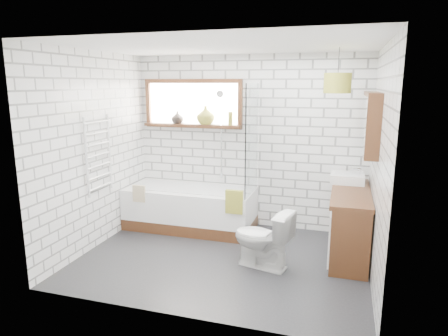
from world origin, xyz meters
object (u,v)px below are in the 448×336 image
(vanity, at_px, (350,223))
(toilet, at_px, (262,238))
(basin, at_px, (347,178))
(bathtub, at_px, (191,208))
(pendant, at_px, (337,83))

(vanity, relative_size, toilet, 2.04)
(vanity, relative_size, basin, 3.32)
(vanity, height_order, basin, basin)
(bathtub, relative_size, vanity, 1.31)
(bathtub, bearing_deg, pendant, -10.59)
(toilet, xyz_separation_m, pendant, (0.72, 0.59, 1.75))
(vanity, xyz_separation_m, basin, (-0.06, 0.44, 0.47))
(bathtub, xyz_separation_m, toilet, (1.27, -0.96, 0.05))
(toilet, bearing_deg, bathtub, -114.13)
(bathtub, bearing_deg, vanity, -7.89)
(basin, bearing_deg, pendant, -110.16)
(vanity, bearing_deg, bathtub, 172.11)
(bathtub, distance_m, basin, 2.25)
(vanity, xyz_separation_m, pendant, (-0.24, -0.06, 1.69))
(pendant, bearing_deg, basin, 69.84)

